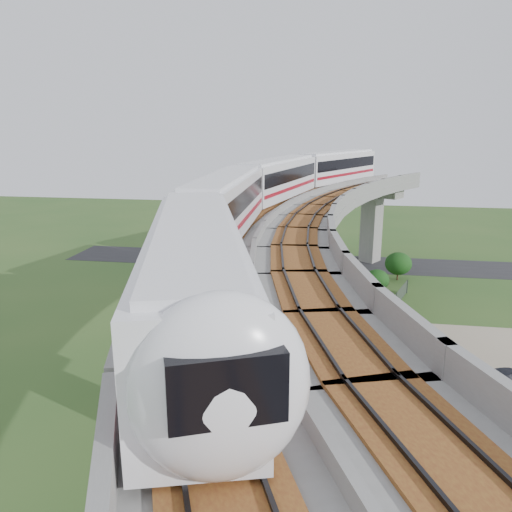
% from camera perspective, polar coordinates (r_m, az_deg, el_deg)
% --- Properties ---
extents(ground, '(160.00, 160.00, 0.00)m').
position_cam_1_polar(ground, '(36.41, 0.95, -13.04)').
color(ground, '#2B4F1F').
rests_on(ground, ground).
extents(dirt_lot, '(18.00, 26.00, 0.04)m').
position_cam_1_polar(dirt_lot, '(35.63, 24.17, -15.06)').
color(dirt_lot, gray).
rests_on(dirt_lot, ground).
extents(asphalt_road, '(60.00, 8.00, 0.03)m').
position_cam_1_polar(asphalt_road, '(64.34, 4.79, -0.63)').
color(asphalt_road, '#232326').
rests_on(asphalt_road, ground).
extents(viaduct, '(19.58, 73.98, 11.40)m').
position_cam_1_polar(viaduct, '(32.88, 7.66, 0.68)').
color(viaduct, '#99968E').
rests_on(viaduct, ground).
extents(metro_train, '(12.94, 61.12, 3.64)m').
position_cam_1_polar(metro_train, '(37.27, 2.95, 7.53)').
color(metro_train, white).
rests_on(metro_train, ground).
extents(fence, '(3.87, 38.73, 1.50)m').
position_cam_1_polar(fence, '(36.15, 16.83, -12.59)').
color(fence, '#2D382D').
rests_on(fence, ground).
extents(tree_0, '(2.98, 2.98, 3.18)m').
position_cam_1_polar(tree_0, '(58.30, 15.96, -0.84)').
color(tree_0, '#382314').
rests_on(tree_0, ground).
extents(tree_1, '(2.47, 2.47, 2.86)m').
position_cam_1_polar(tree_1, '(52.00, 13.65, -2.67)').
color(tree_1, '#382314').
rests_on(tree_1, ground).
extents(tree_2, '(2.17, 2.17, 2.87)m').
position_cam_1_polar(tree_2, '(45.09, 11.57, -5.06)').
color(tree_2, '#382314').
rests_on(tree_2, ground).
extents(tree_3, '(1.92, 1.92, 2.73)m').
position_cam_1_polar(tree_3, '(39.00, 12.38, -8.36)').
color(tree_3, '#382314').
rests_on(tree_3, ground).
extents(tree_4, '(3.18, 3.18, 3.47)m').
position_cam_1_polar(tree_4, '(33.15, 11.70, -12.20)').
color(tree_4, '#382314').
rests_on(tree_4, ground).
extents(tree_5, '(2.94, 2.94, 3.32)m').
position_cam_1_polar(tree_5, '(28.34, 12.91, -17.37)').
color(tree_5, '#382314').
rests_on(tree_5, ground).
extents(tree_6, '(3.12, 3.12, 3.78)m').
position_cam_1_polar(tree_6, '(25.11, 14.52, -21.06)').
color(tree_6, '#382314').
rests_on(tree_6, ground).
extents(car_white, '(1.68, 3.71, 1.24)m').
position_cam_1_polar(car_white, '(26.02, 17.61, -24.81)').
color(car_white, silver).
rests_on(car_white, dirt_lot).
extents(car_red, '(3.01, 3.57, 1.15)m').
position_cam_1_polar(car_red, '(37.25, 22.30, -12.48)').
color(car_red, maroon).
rests_on(car_red, dirt_lot).
extents(car_dark, '(4.40, 2.77, 1.19)m').
position_cam_1_polar(car_dark, '(38.20, 27.09, -12.31)').
color(car_dark, black).
rests_on(car_dark, dirt_lot).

